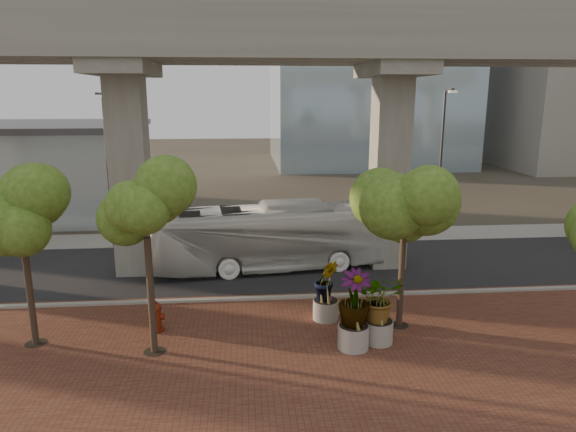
{
  "coord_description": "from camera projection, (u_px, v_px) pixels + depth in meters",
  "views": [
    {
      "loc": [
        -0.88,
        -21.62,
        8.15
      ],
      "look_at": [
        1.05,
        0.5,
        2.94
      ],
      "focal_mm": 32.0,
      "sensor_mm": 36.0,
      "label": 1
    }
  ],
  "objects": [
    {
      "name": "brick_plaza",
      "position": [
        278.0,
        378.0,
        15.14
      ],
      "size": [
        70.0,
        13.0,
        0.06
      ],
      "primitive_type": "cube",
      "color": "brown",
      "rests_on": "ground"
    },
    {
      "name": "street_tree_far_west",
      "position": [
        21.0,
        221.0,
        16.23
      ],
      "size": [
        3.45,
        3.45,
        5.84
      ],
      "color": "#423225",
      "rests_on": "ground"
    },
    {
      "name": "ground",
      "position": [
        266.0,
        283.0,
        22.9
      ],
      "size": [
        160.0,
        160.0,
        0.0
      ],
      "primitive_type": "plane",
      "color": "#363227",
      "rests_on": "ground"
    },
    {
      "name": "curb_strip",
      "position": [
        268.0,
        298.0,
        20.94
      ],
      "size": [
        70.0,
        0.25,
        0.16
      ],
      "primitive_type": "cube",
      "color": "gray",
      "rests_on": "ground"
    },
    {
      "name": "asphalt_road",
      "position": [
        264.0,
        268.0,
        24.84
      ],
      "size": [
        90.0,
        8.0,
        0.04
      ],
      "primitive_type": "cube",
      "color": "black",
      "rests_on": "ground"
    },
    {
      "name": "fire_hydrant",
      "position": [
        156.0,
        317.0,
        18.0
      ],
      "size": [
        0.55,
        0.5,
        1.11
      ],
      "color": "#651B0B",
      "rests_on": "ground"
    },
    {
      "name": "planter_front",
      "position": [
        379.0,
        301.0,
        16.97
      ],
      "size": [
        2.19,
        2.19,
        2.41
      ],
      "color": "gray",
      "rests_on": "ground"
    },
    {
      "name": "transit_bus",
      "position": [
        272.0,
        237.0,
        24.46
      ],
      "size": [
        11.55,
        3.92,
        3.16
      ],
      "primitive_type": "imported",
      "rotation": [
        0.0,
        0.0,
        1.68
      ],
      "color": "silver",
      "rests_on": "ground"
    },
    {
      "name": "street_tree_near_west",
      "position": [
        145.0,
        208.0,
        15.55
      ],
      "size": [
        3.22,
        3.22,
        6.26
      ],
      "color": "#423225",
      "rests_on": "ground"
    },
    {
      "name": "transit_viaduct",
      "position": [
        262.0,
        115.0,
        23.18
      ],
      "size": [
        72.0,
        5.6,
        12.4
      ],
      "color": "gray",
      "rests_on": "ground"
    },
    {
      "name": "planter_right",
      "position": [
        354.0,
        302.0,
        16.53
      ],
      "size": [
        2.49,
        2.49,
        2.66
      ],
      "color": "#AEA79D",
      "rests_on": "ground"
    },
    {
      "name": "streetlamp_east",
      "position": [
        442.0,
        152.0,
        29.68
      ],
      "size": [
        0.42,
        1.23,
        8.52
      ],
      "color": "#2D2D32",
      "rests_on": "ground"
    },
    {
      "name": "street_tree_near_east",
      "position": [
        405.0,
        203.0,
        17.52
      ],
      "size": [
        3.75,
        3.75,
        6.24
      ],
      "color": "#423225",
      "rests_on": "ground"
    },
    {
      "name": "streetlamp_west",
      "position": [
        107.0,
        160.0,
        27.02
      ],
      "size": [
        0.41,
        1.2,
        8.27
      ],
      "color": "#323137",
      "rests_on": "ground"
    },
    {
      "name": "planter_left",
      "position": [
        326.0,
        283.0,
        18.76
      ],
      "size": [
        2.1,
        2.1,
        2.31
      ],
      "color": "#ABA39A",
      "rests_on": "ground"
    },
    {
      "name": "far_sidewalk",
      "position": [
        260.0,
        237.0,
        30.17
      ],
      "size": [
        90.0,
        3.0,
        0.06
      ],
      "primitive_type": "cube",
      "color": "gray",
      "rests_on": "ground"
    }
  ]
}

